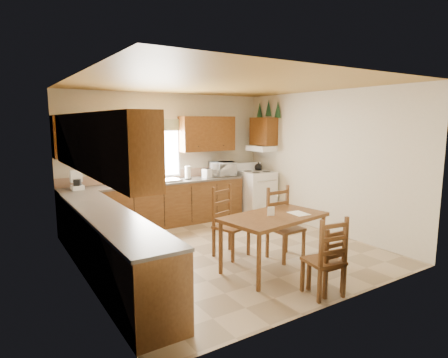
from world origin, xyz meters
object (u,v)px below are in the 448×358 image
stove (257,194)px  chair_far_right (286,224)px  chair_near_left (324,256)px  chair_far_left (231,222)px  chair_near_right (326,259)px  microwave (222,169)px  dining_table (273,242)px

stove → chair_far_right: 2.75m
chair_near_left → chair_far_left: (-0.20, 1.73, 0.05)m
stove → chair_near_right: stove is taller
microwave → dining_table: (-1.03, -2.98, -0.68)m
dining_table → chair_far_left: (-0.21, 0.77, 0.15)m
chair_near_left → chair_far_right: (0.44, 1.18, 0.05)m
chair_far_left → chair_near_right: bearing=-97.7°
dining_table → chair_far_right: size_ratio=1.35×
dining_table → chair_far_left: size_ratio=1.35×
microwave → chair_near_left: microwave is taller
microwave → chair_near_right: (-0.95, -3.91, -0.65)m
chair_far_right → dining_table: bearing=-154.7°
dining_table → chair_far_right: chair_far_right is taller
stove → chair_near_left: bearing=-112.3°
microwave → dining_table: microwave is taller
dining_table → stove: bearing=48.2°
stove → chair_far_right: bearing=-114.7°
microwave → chair_near_right: microwave is taller
stove → dining_table: 3.16m
dining_table → chair_far_left: bearing=97.2°
chair_near_right → chair_far_left: size_ratio=0.77×
chair_near_left → chair_far_left: bearing=-74.2°
stove → microwave: bearing=157.8°
microwave → chair_far_left: (-1.25, -2.21, -0.52)m
chair_near_left → chair_far_right: bearing=-101.5°
microwave → chair_far_right: microwave is taller
microwave → chair_far_right: size_ratio=0.47×
chair_far_left → chair_near_left: bearing=-100.8°
microwave → chair_near_left: 4.12m
chair_near_left → chair_far_left: 1.74m
chair_near_left → chair_far_left: chair_far_left is taller
chair_far_left → stove: bearing=26.2°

